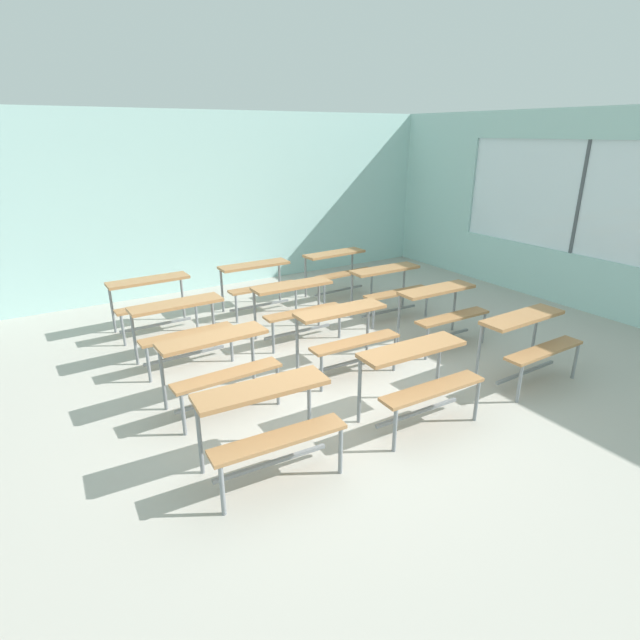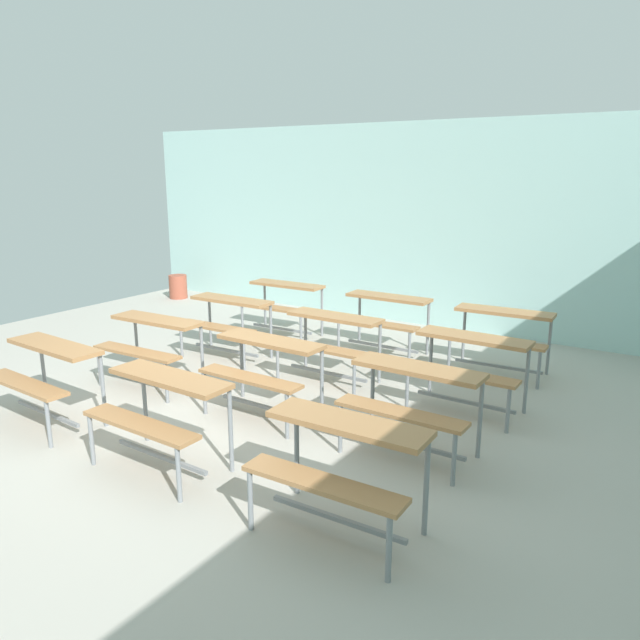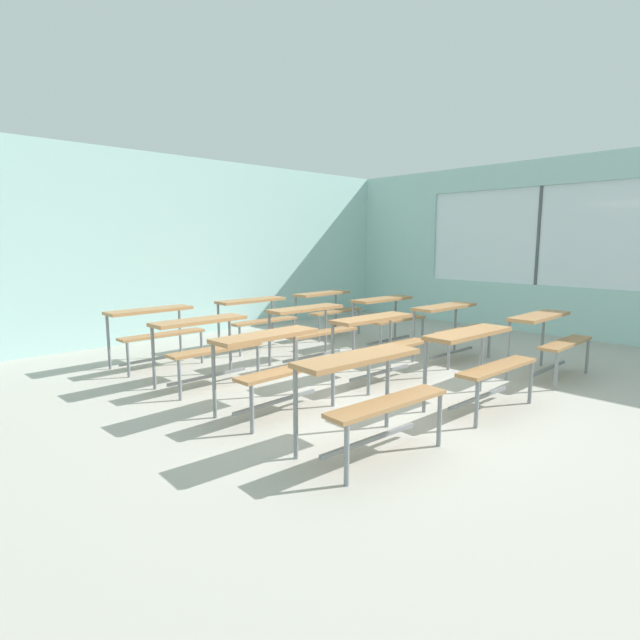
{
  "view_description": "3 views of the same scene",
  "coord_description": "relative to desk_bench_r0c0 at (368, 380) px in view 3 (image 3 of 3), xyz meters",
  "views": [
    {
      "loc": [
        -2.49,
        -4.04,
        2.65
      ],
      "look_at": [
        0.56,
        0.91,
        0.46
      ],
      "focal_mm": 28.01,
      "sensor_mm": 36.0,
      "label": 1
    },
    {
      "loc": [
        3.99,
        -3.96,
        2.33
      ],
      "look_at": [
        0.69,
        1.12,
        0.81
      ],
      "focal_mm": 33.96,
      "sensor_mm": 36.0,
      "label": 2
    },
    {
      "loc": [
        -3.8,
        -3.3,
        1.6
      ],
      "look_at": [
        0.58,
        1.37,
        0.6
      ],
      "focal_mm": 28.0,
      "sensor_mm": 36.0,
      "label": 3
    }
  ],
  "objects": [
    {
      "name": "desk_bench_r0c1",
      "position": [
        1.56,
        -0.04,
        0.0
      ],
      "size": [
        1.11,
        0.61,
        0.74
      ],
      "rotation": [
        0.0,
        0.0,
        -0.02
      ],
      "color": "#A87547",
      "rests_on": "ground"
    },
    {
      "name": "desk_bench_r0c0",
      "position": [
        0.0,
        0.0,
        0.0
      ],
      "size": [
        1.13,
        0.65,
        0.74
      ],
      "rotation": [
        0.0,
        0.0,
        -0.05
      ],
      "color": "#A87547",
      "rests_on": "ground"
    },
    {
      "name": "desk_bench_r0c2",
      "position": [
        3.2,
        -0.02,
        0.0
      ],
      "size": [
        1.11,
        0.62,
        0.74
      ],
      "rotation": [
        0.0,
        0.0,
        0.02
      ],
      "color": "#A87547",
      "rests_on": "ground"
    },
    {
      "name": "desk_bench_r3c0",
      "position": [
        0.02,
        3.67,
        0.0
      ],
      "size": [
        1.12,
        0.62,
        0.74
      ],
      "rotation": [
        0.0,
        0.0,
        0.03
      ],
      "color": "#A87547",
      "rests_on": "ground"
    },
    {
      "name": "desk_bench_r3c2",
      "position": [
        3.12,
        3.68,
        0.0
      ],
      "size": [
        1.13,
        0.65,
        0.74
      ],
      "rotation": [
        0.0,
        0.0,
        0.05
      ],
      "color": "#A87547",
      "rests_on": "ground"
    },
    {
      "name": "desk_bench_r1c1",
      "position": [
        1.59,
        1.23,
        0.0
      ],
      "size": [
        1.11,
        0.61,
        0.74
      ],
      "rotation": [
        0.0,
        0.0,
        -0.02
      ],
      "color": "#A87547",
      "rests_on": "ground"
    },
    {
      "name": "desk_bench_r1c2",
      "position": [
        3.12,
        1.24,
        0.0
      ],
      "size": [
        1.11,
        0.6,
        0.74
      ],
      "rotation": [
        0.0,
        0.0,
        -0.01
      ],
      "color": "#A87547",
      "rests_on": "ground"
    },
    {
      "name": "desk_bench_r2c2",
      "position": [
        3.19,
        2.41,
        0.0
      ],
      "size": [
        1.11,
        0.61,
        0.74
      ],
      "rotation": [
        0.0,
        0.0,
        -0.02
      ],
      "color": "#A87547",
      "rests_on": "ground"
    },
    {
      "name": "ground",
      "position": [
        1.03,
        0.89,
        -0.59
      ],
      "size": [
        10.0,
        9.0,
        0.05
      ],
      "primitive_type": "cube",
      "color": "#ADA89E"
    },
    {
      "name": "desk_bench_r2c0",
      "position": [
        0.04,
        2.45,
        0.0
      ],
      "size": [
        1.12,
        0.62,
        0.74
      ],
      "rotation": [
        0.0,
        0.0,
        0.03
      ],
      "color": "#A87547",
      "rests_on": "ground"
    },
    {
      "name": "wall_right",
      "position": [
        6.03,
        0.75,
        0.88
      ],
      "size": [
        0.12,
        9.0,
        3.0
      ],
      "color": "#A8D1CC",
      "rests_on": "ground"
    },
    {
      "name": "wall_back",
      "position": [
        1.03,
        5.39,
        0.94
      ],
      "size": [
        10.0,
        0.12,
        3.0
      ],
      "primitive_type": "cube",
      "color": "#A8D1CC",
      "rests_on": "ground"
    },
    {
      "name": "desk_bench_r2c1",
      "position": [
        1.6,
        2.4,
        0.0
      ],
      "size": [
        1.11,
        0.6,
        0.74
      ],
      "rotation": [
        0.0,
        0.0,
        -0.01
      ],
      "color": "#A87547",
      "rests_on": "ground"
    },
    {
      "name": "desk_bench_r3c1",
      "position": [
        1.63,
        3.68,
        0.0
      ],
      "size": [
        1.1,
        0.59,
        0.74
      ],
      "rotation": [
        0.0,
        0.0,
        0.0
      ],
      "color": "#A87547",
      "rests_on": "ground"
    },
    {
      "name": "desk_bench_r1c0",
      "position": [
        0.05,
        1.22,
        0.0
      ],
      "size": [
        1.12,
        0.64,
        0.74
      ],
      "rotation": [
        0.0,
        0.0,
        0.04
      ],
      "color": "#A87547",
      "rests_on": "ground"
    }
  ]
}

